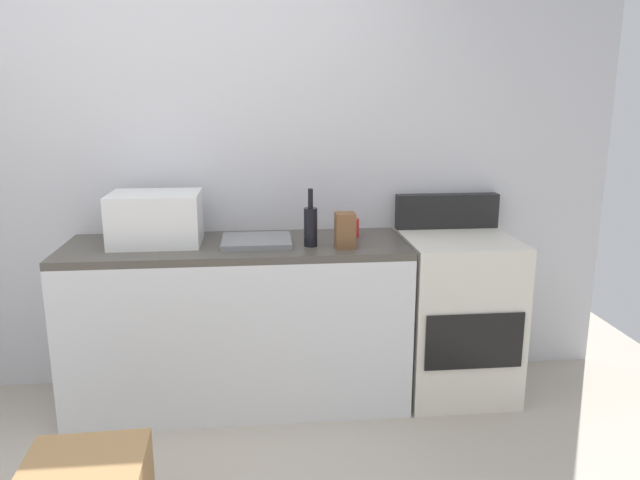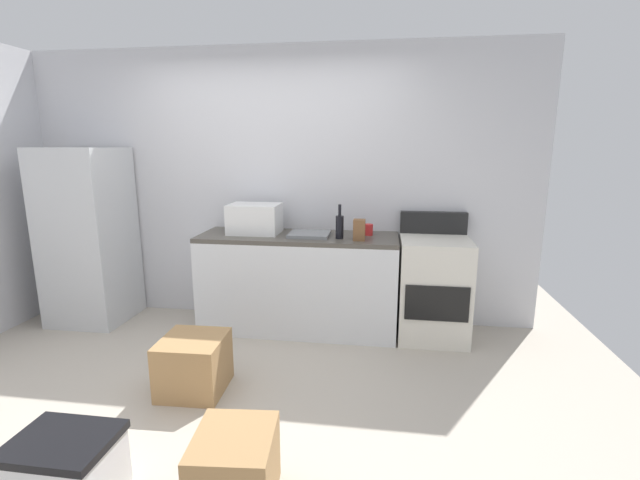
# 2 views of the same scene
# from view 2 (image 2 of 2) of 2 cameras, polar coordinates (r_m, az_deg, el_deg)

# --- Properties ---
(ground_plane) EXTENTS (6.00, 6.00, 0.00)m
(ground_plane) POSITION_cam_2_polar(r_m,az_deg,el_deg) (3.31, -12.32, -18.98)
(ground_plane) COLOR #B2A899
(wall_back) EXTENTS (5.00, 0.10, 2.60)m
(wall_back) POSITION_cam_2_polar(r_m,az_deg,el_deg) (4.34, -5.95, 6.86)
(wall_back) COLOR silver
(wall_back) RESTS_ON ground_plane
(kitchen_counter) EXTENTS (1.80, 0.60, 0.90)m
(kitchen_counter) POSITION_cam_2_polar(r_m,az_deg,el_deg) (4.11, -2.80, -5.52)
(kitchen_counter) COLOR silver
(kitchen_counter) RESTS_ON ground_plane
(refrigerator) EXTENTS (0.68, 0.66, 1.68)m
(refrigerator) POSITION_cam_2_polar(r_m,az_deg,el_deg) (4.79, -27.81, 0.44)
(refrigerator) COLOR silver
(refrigerator) RESTS_ON ground_plane
(stove_oven) EXTENTS (0.60, 0.61, 1.10)m
(stove_oven) POSITION_cam_2_polar(r_m,az_deg,el_deg) (4.06, 14.45, -5.87)
(stove_oven) COLOR silver
(stove_oven) RESTS_ON ground_plane
(microwave) EXTENTS (0.46, 0.34, 0.27)m
(microwave) POSITION_cam_2_polar(r_m,az_deg,el_deg) (4.10, -8.45, 2.75)
(microwave) COLOR white
(microwave) RESTS_ON kitchen_counter
(sink_basin) EXTENTS (0.36, 0.32, 0.03)m
(sink_basin) POSITION_cam_2_polar(r_m,az_deg,el_deg) (3.95, -1.38, 0.75)
(sink_basin) COLOR slate
(sink_basin) RESTS_ON kitchen_counter
(wine_bottle) EXTENTS (0.07, 0.07, 0.30)m
(wine_bottle) POSITION_cam_2_polar(r_m,az_deg,el_deg) (3.82, 2.56, 1.80)
(wine_bottle) COLOR black
(wine_bottle) RESTS_ON kitchen_counter
(coffee_mug) EXTENTS (0.08, 0.08, 0.10)m
(coffee_mug) POSITION_cam_2_polar(r_m,az_deg,el_deg) (4.00, 6.30, 1.34)
(coffee_mug) COLOR red
(coffee_mug) RESTS_ON kitchen_counter
(knife_block) EXTENTS (0.10, 0.10, 0.18)m
(knife_block) POSITION_cam_2_polar(r_m,az_deg,el_deg) (3.77, 5.11, 1.31)
(knife_block) COLOR brown
(knife_block) RESTS_ON kitchen_counter
(cardboard_box_large) EXTENTS (0.41, 0.45, 0.37)m
(cardboard_box_large) POSITION_cam_2_polar(r_m,az_deg,el_deg) (2.40, -10.97, -27.18)
(cardboard_box_large) COLOR #A37A4C
(cardboard_box_large) RESTS_ON ground_plane
(cardboard_box_medium) EXTENTS (0.44, 0.45, 0.39)m
(cardboard_box_medium) POSITION_cam_2_polar(r_m,az_deg,el_deg) (3.32, -16.04, -15.22)
(cardboard_box_medium) COLOR #A37A4C
(cardboard_box_medium) RESTS_ON ground_plane
(storage_bin) EXTENTS (0.46, 0.36, 0.38)m
(storage_bin) POSITION_cam_2_polar(r_m,az_deg,el_deg) (2.62, -30.02, -24.75)
(storage_bin) COLOR silver
(storage_bin) RESTS_ON ground_plane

